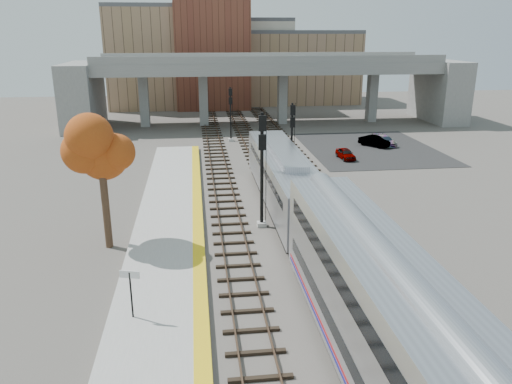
{
  "coord_description": "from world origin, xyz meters",
  "views": [
    {
      "loc": [
        -5.3,
        -24.39,
        12.53
      ],
      "look_at": [
        -1.5,
        6.29,
        2.5
      ],
      "focal_mm": 35.0,
      "sensor_mm": 36.0,
      "label": 1
    }
  ],
  "objects_px": {
    "tree": "(100,148)",
    "car_a": "(346,154)",
    "signal_mast_near": "(262,170)",
    "signal_mast_far": "(231,116)",
    "locomotive": "(284,178)",
    "coach": "(417,373)",
    "car_b": "(375,141)",
    "signal_mast_mid": "(292,143)",
    "car_c": "(385,141)"
  },
  "relations": [
    {
      "from": "car_b",
      "to": "car_c",
      "type": "bearing_deg",
      "value": -17.11
    },
    {
      "from": "tree",
      "to": "signal_mast_far",
      "type": "bearing_deg",
      "value": 71.87
    },
    {
      "from": "signal_mast_mid",
      "to": "car_c",
      "type": "distance_m",
      "value": 17.9
    },
    {
      "from": "locomotive",
      "to": "car_b",
      "type": "xyz_separation_m",
      "value": [
        13.77,
        18.77,
        -1.63
      ]
    },
    {
      "from": "signal_mast_far",
      "to": "car_a",
      "type": "xyz_separation_m",
      "value": [
        10.95,
        -10.12,
        -2.42
      ]
    },
    {
      "from": "signal_mast_far",
      "to": "car_c",
      "type": "relative_size",
      "value": 1.7
    },
    {
      "from": "signal_mast_near",
      "to": "signal_mast_far",
      "type": "height_order",
      "value": "signal_mast_near"
    },
    {
      "from": "locomotive",
      "to": "tree",
      "type": "height_order",
      "value": "tree"
    },
    {
      "from": "car_a",
      "to": "signal_mast_near",
      "type": "bearing_deg",
      "value": -127.08
    },
    {
      "from": "coach",
      "to": "signal_mast_near",
      "type": "xyz_separation_m",
      "value": [
        -2.1,
        19.03,
        1.12
      ]
    },
    {
      "from": "car_b",
      "to": "signal_mast_mid",
      "type": "bearing_deg",
      "value": -172.55
    },
    {
      "from": "locomotive",
      "to": "car_b",
      "type": "bearing_deg",
      "value": 53.74
    },
    {
      "from": "car_b",
      "to": "locomotive",
      "type": "bearing_deg",
      "value": -162.82
    },
    {
      "from": "signal_mast_near",
      "to": "car_a",
      "type": "height_order",
      "value": "signal_mast_near"
    },
    {
      "from": "car_c",
      "to": "signal_mast_far",
      "type": "bearing_deg",
      "value": 155.23
    },
    {
      "from": "car_a",
      "to": "car_b",
      "type": "bearing_deg",
      "value": 41.68
    },
    {
      "from": "coach",
      "to": "signal_mast_near",
      "type": "height_order",
      "value": "signal_mast_near"
    },
    {
      "from": "tree",
      "to": "car_a",
      "type": "relative_size",
      "value": 2.62
    },
    {
      "from": "signal_mast_mid",
      "to": "car_a",
      "type": "distance_m",
      "value": 9.63
    },
    {
      "from": "coach",
      "to": "car_a",
      "type": "bearing_deg",
      "value": 76.28
    },
    {
      "from": "signal_mast_far",
      "to": "tree",
      "type": "height_order",
      "value": "tree"
    },
    {
      "from": "signal_mast_mid",
      "to": "car_c",
      "type": "relative_size",
      "value": 1.79
    },
    {
      "from": "car_a",
      "to": "car_c",
      "type": "relative_size",
      "value": 0.85
    },
    {
      "from": "car_c",
      "to": "car_b",
      "type": "bearing_deg",
      "value": -170.75
    },
    {
      "from": "locomotive",
      "to": "signal_mast_mid",
      "type": "distance_m",
      "value": 7.73
    },
    {
      "from": "tree",
      "to": "car_a",
      "type": "distance_m",
      "value": 28.76
    },
    {
      "from": "locomotive",
      "to": "signal_mast_far",
      "type": "distance_m",
      "value": 23.84
    },
    {
      "from": "signal_mast_near",
      "to": "car_c",
      "type": "bearing_deg",
      "value": 52.93
    },
    {
      "from": "tree",
      "to": "car_c",
      "type": "relative_size",
      "value": 2.23
    },
    {
      "from": "locomotive",
      "to": "car_a",
      "type": "xyz_separation_m",
      "value": [
        8.85,
        13.62,
        -1.7
      ]
    },
    {
      "from": "coach",
      "to": "car_a",
      "type": "height_order",
      "value": "coach"
    },
    {
      "from": "locomotive",
      "to": "signal_mast_near",
      "type": "bearing_deg",
      "value": -120.43
    },
    {
      "from": "signal_mast_mid",
      "to": "tree",
      "type": "bearing_deg",
      "value": -136.39
    },
    {
      "from": "car_a",
      "to": "locomotive",
      "type": "bearing_deg",
      "value": -127.61
    },
    {
      "from": "coach",
      "to": "car_c",
      "type": "distance_m",
      "value": 44.57
    },
    {
      "from": "signal_mast_near",
      "to": "tree",
      "type": "relative_size",
      "value": 0.92
    },
    {
      "from": "signal_mast_far",
      "to": "locomotive",
      "type": "bearing_deg",
      "value": -84.94
    },
    {
      "from": "tree",
      "to": "car_b",
      "type": "bearing_deg",
      "value": 43.79
    },
    {
      "from": "signal_mast_near",
      "to": "signal_mast_mid",
      "type": "bearing_deg",
      "value": 69.52
    },
    {
      "from": "car_a",
      "to": "tree",
      "type": "bearing_deg",
      "value": -141.44
    },
    {
      "from": "signal_mast_near",
      "to": "car_b",
      "type": "bearing_deg",
      "value": 54.62
    },
    {
      "from": "coach",
      "to": "locomotive",
      "type": "bearing_deg",
      "value": 90.0
    },
    {
      "from": "car_b",
      "to": "car_a",
      "type": "bearing_deg",
      "value": -170.27
    },
    {
      "from": "locomotive",
      "to": "signal_mast_far",
      "type": "xyz_separation_m",
      "value": [
        -2.1,
        23.74,
        0.72
      ]
    },
    {
      "from": "signal_mast_near",
      "to": "tree",
      "type": "bearing_deg",
      "value": -167.7
    },
    {
      "from": "coach",
      "to": "car_c",
      "type": "bearing_deg",
      "value": 70.1
    },
    {
      "from": "car_a",
      "to": "car_b",
      "type": "height_order",
      "value": "car_b"
    },
    {
      "from": "car_c",
      "to": "coach",
      "type": "bearing_deg",
      "value": -120.09
    },
    {
      "from": "signal_mast_near",
      "to": "car_c",
      "type": "height_order",
      "value": "signal_mast_near"
    },
    {
      "from": "car_c",
      "to": "signal_mast_near",
      "type": "bearing_deg",
      "value": -137.27
    }
  ]
}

